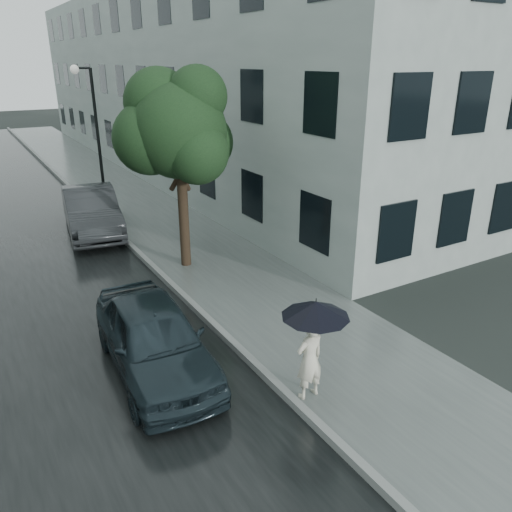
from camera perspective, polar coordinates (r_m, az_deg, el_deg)
ground at (r=10.59m, az=7.99°, el=-10.69°), size 120.00×120.00×0.00m
sidewalk at (r=20.59m, az=-12.67°, el=5.21°), size 3.50×60.00×0.01m
kerb_near at (r=20.11m, az=-17.61°, el=4.54°), size 0.15×60.00×0.15m
building_near at (r=28.69m, az=-8.19°, el=19.13°), size 7.02×36.00×9.00m
pedestrian at (r=8.88m, az=6.13°, el=-11.66°), size 0.57×0.39×1.51m
umbrella at (r=8.39m, az=6.84°, el=-6.05°), size 1.28×1.28×1.00m
street_tree at (r=13.89m, az=-8.97°, el=14.13°), size 3.34×3.04×5.52m
lamp_post at (r=20.66m, az=-18.11°, el=13.54°), size 0.84×0.40×5.43m
car_near at (r=9.74m, az=-11.56°, el=-9.15°), size 1.92×4.22×1.41m
car_far at (r=18.03m, az=-18.31°, el=4.91°), size 2.23×4.87×1.55m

